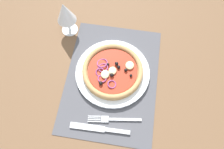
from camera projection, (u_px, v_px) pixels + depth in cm
name	position (u px, v px, depth cm)	size (l,w,h in cm)	color
ground_plane	(112.00, 80.00, 81.19)	(190.00, 140.00, 2.40)	brown
placemat	(112.00, 79.00, 79.91)	(45.31, 32.75, 0.40)	#4C4C51
plate	(112.00, 73.00, 80.00)	(26.92, 26.92, 1.27)	white
pizza	(112.00, 71.00, 78.42)	(21.73, 21.73, 2.68)	tan
fork	(112.00, 119.00, 73.53)	(3.95, 18.04, 0.44)	silver
knife	(99.00, 129.00, 72.25)	(2.29, 20.04, 0.62)	silver
wine_glass	(65.00, 13.00, 79.61)	(7.20, 7.20, 14.90)	silver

